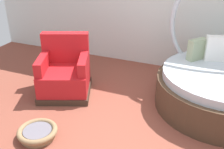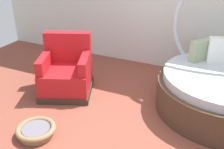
# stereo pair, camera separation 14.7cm
# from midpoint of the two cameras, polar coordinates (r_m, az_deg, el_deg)

# --- Properties ---
(ground_plane) EXTENTS (8.00, 8.00, 0.02)m
(ground_plane) POSITION_cam_midpoint_polar(r_m,az_deg,el_deg) (3.55, 3.98, -12.92)
(ground_plane) COLOR brown
(round_daybed) EXTENTS (1.87, 1.87, 2.05)m
(round_daybed) POSITION_cam_midpoint_polar(r_m,az_deg,el_deg) (4.22, 21.63, -1.39)
(round_daybed) COLOR #473323
(round_daybed) RESTS_ON ground_plane
(red_armchair) EXTENTS (1.04, 1.04, 0.94)m
(red_armchair) POSITION_cam_midpoint_polar(r_m,az_deg,el_deg) (4.38, -11.04, 0.14)
(red_armchair) COLOR #38281E
(red_armchair) RESTS_ON ground_plane
(pet_basket) EXTENTS (0.51, 0.51, 0.13)m
(pet_basket) POSITION_cam_midpoint_polar(r_m,az_deg,el_deg) (3.60, -16.84, -11.85)
(pet_basket) COLOR #8E704C
(pet_basket) RESTS_ON ground_plane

